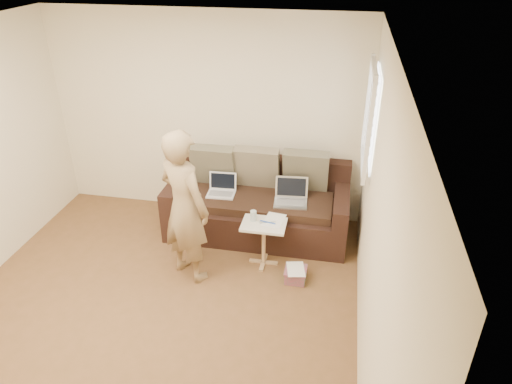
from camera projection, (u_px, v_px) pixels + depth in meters
The scene contains 17 objects.
floor at pixel (148, 323), 4.50m from camera, with size 4.50×4.50×0.00m, color brown.
ceiling at pixel (106, 50), 3.24m from camera, with size 4.50×4.50×0.00m, color white.
wall_back at pixel (206, 118), 5.80m from camera, with size 4.00×4.00×0.00m, color beige.
wall_right at pixel (375, 234), 3.54m from camera, with size 4.50×4.50×0.00m, color beige.
window_blinds at pixel (370, 118), 4.64m from camera, with size 0.12×0.88×1.08m, color white, non-canonical shape.
sofa at pixel (258, 202), 5.70m from camera, with size 2.20×0.95×0.85m, color black, non-canonical shape.
pillow_left at pixel (213, 165), 5.78m from camera, with size 0.55×0.14×0.55m, color brown, non-canonical shape.
pillow_mid at pixel (257, 167), 5.72m from camera, with size 0.55×0.14×0.55m, color #6C684D, non-canonical shape.
pillow_right at pixel (306, 171), 5.64m from camera, with size 0.55×0.14×0.55m, color brown, non-canonical shape.
laptop_silver at pixel (290, 204), 5.48m from camera, with size 0.39×0.28×0.26m, color #B7BABC, non-canonical shape.
laptop_white at pixel (221, 195), 5.67m from camera, with size 0.34×0.25×0.25m, color white, non-canonical shape.
person at pixel (185, 207), 4.76m from camera, with size 0.62×0.42×1.71m, color olive.
side_table at pixel (264, 243), 5.21m from camera, with size 0.49×0.34×0.53m, color silver, non-canonical shape.
drinking_glass at pixel (253, 216), 5.10m from camera, with size 0.07×0.07×0.12m, color silver, non-canonical shape.
scissors at pixel (268, 222), 5.08m from camera, with size 0.18×0.10×0.02m, color silver, non-canonical shape.
paper_on_table at pixel (274, 220), 5.13m from camera, with size 0.21×0.30×0.00m, color white, non-canonical shape.
striped_box at pixel (295, 274), 5.03m from camera, with size 0.24×0.24×0.15m, color #E02155, non-canonical shape.
Camera 1 is at (1.66, -3.06, 3.30)m, focal length 32.50 mm.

